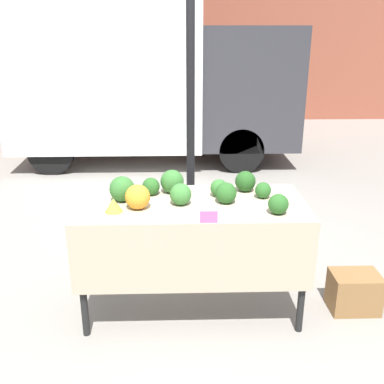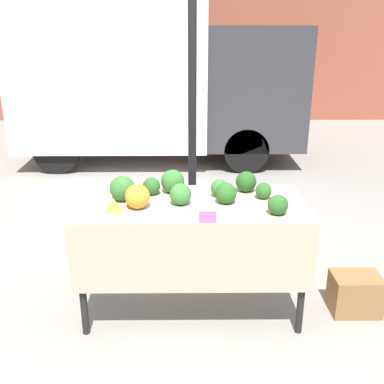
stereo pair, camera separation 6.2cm
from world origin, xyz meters
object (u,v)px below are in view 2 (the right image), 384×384
object	(u,v)px
parked_truck	(149,71)
produce_crate	(355,294)
orange_cauliflower	(137,196)
price_sign	(208,217)

from	to	relation	value
parked_truck	produce_crate	size ratio (longest dim) A/B	12.03
orange_cauliflower	price_sign	size ratio (longest dim) A/B	1.51
price_sign	produce_crate	distance (m)	1.42
parked_truck	produce_crate	distance (m)	4.92
parked_truck	price_sign	xyz separation A→B (m)	(0.74, -4.66, -0.52)
parked_truck	price_sign	size ratio (longest dim) A/B	38.25
orange_cauliflower	produce_crate	bearing A→B (deg)	1.37
orange_cauliflower	price_sign	xyz separation A→B (m)	(0.48, -0.26, -0.05)
orange_cauliflower	produce_crate	distance (m)	1.82
orange_cauliflower	price_sign	world-z (taller)	orange_cauliflower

